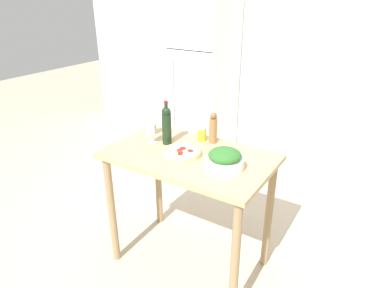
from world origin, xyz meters
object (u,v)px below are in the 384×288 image
object	(u,v)px
wine_bottle	(167,124)
wine_glass_far	(148,122)
homemade_pizza	(181,152)
salt_canister	(202,134)
pepper_mill	(213,128)
salad_bowl	(225,160)
refrigerator	(205,80)
wine_glass_near	(152,129)

from	to	relation	value
wine_bottle	wine_glass_far	world-z (taller)	wine_bottle
homemade_pizza	salt_canister	bearing A→B (deg)	91.81
wine_bottle	homemade_pizza	world-z (taller)	wine_bottle
pepper_mill	salad_bowl	size ratio (longest dim) A/B	0.95
salt_canister	pepper_mill	bearing A→B (deg)	6.11
refrigerator	homemade_pizza	world-z (taller)	refrigerator
refrigerator	wine_bottle	distance (m)	1.97
wine_glass_far	pepper_mill	size ratio (longest dim) A/B	0.67
refrigerator	homemade_pizza	xyz separation A→B (m)	(0.94, -1.92, 0.02)
pepper_mill	salad_bowl	bearing A→B (deg)	-50.65
pepper_mill	homemade_pizza	size ratio (longest dim) A/B	0.88
wine_bottle	wine_glass_far	bearing A→B (deg)	167.44
refrigerator	wine_bottle	world-z (taller)	refrigerator
salt_canister	wine_bottle	bearing A→B (deg)	-135.90
wine_glass_near	homemade_pizza	world-z (taller)	wine_glass_near
homemade_pizza	wine_glass_far	bearing A→B (deg)	159.39
wine_glass_far	homemade_pizza	size ratio (longest dim) A/B	0.58
wine_glass_near	salad_bowl	distance (m)	0.63
wine_glass_near	pepper_mill	size ratio (longest dim) A/B	0.67
salad_bowl	wine_bottle	bearing A→B (deg)	167.20
wine_glass_near	salad_bowl	xyz separation A→B (m)	(0.62, -0.07, -0.05)
homemade_pizza	refrigerator	bearing A→B (deg)	116.05
wine_glass_far	pepper_mill	world-z (taller)	pepper_mill
salad_bowl	salt_canister	world-z (taller)	salad_bowl
salt_canister	refrigerator	bearing A→B (deg)	119.61
wine_glass_near	pepper_mill	distance (m)	0.44
refrigerator	wine_glass_far	size ratio (longest dim) A/B	12.14
wine_bottle	salt_canister	bearing A→B (deg)	44.10
refrigerator	salad_bowl	bearing A→B (deg)	-56.72
refrigerator	salt_canister	xyz separation A→B (m)	(0.93, -1.64, 0.06)
wine_bottle	homemade_pizza	xyz separation A→B (m)	(0.20, -0.10, -0.13)
wine_bottle	pepper_mill	bearing A→B (deg)	34.78
wine_bottle	homemade_pizza	distance (m)	0.26
pepper_mill	salt_canister	size ratio (longest dim) A/B	2.19
wine_glass_near	homemade_pizza	size ratio (longest dim) A/B	0.58
refrigerator	wine_bottle	xyz separation A→B (m)	(0.74, -1.82, 0.15)
refrigerator	pepper_mill	bearing A→B (deg)	-57.99
wine_glass_far	homemade_pizza	world-z (taller)	wine_glass_far
wine_glass_far	pepper_mill	distance (m)	0.50
homemade_pizza	salad_bowl	bearing A→B (deg)	-2.58
homemade_pizza	salt_canister	world-z (taller)	salt_canister
salad_bowl	homemade_pizza	distance (m)	0.33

